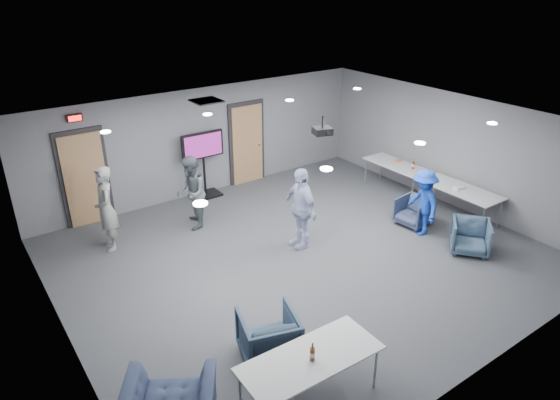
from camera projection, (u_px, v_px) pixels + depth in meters
floor at (301, 256)px, 10.09m from camera, size 9.00×9.00×0.00m
ceiling at (304, 127)px, 8.95m from camera, size 9.00×9.00×0.00m
wall_back at (205, 141)px, 12.48m from camera, size 9.00×0.02×2.70m
wall_front at (489, 297)px, 6.56m from camera, size 9.00×0.02×2.70m
wall_left at (55, 270)px, 7.16m from camera, size 0.02×8.00×2.70m
wall_right at (452, 150)px, 11.89m from camera, size 0.02×8.00×2.70m
door_left at (85, 179)px, 10.99m from camera, size 1.06×0.17×2.24m
door_right at (247, 144)px, 13.20m from camera, size 1.06×0.17×2.24m
exit_sign at (75, 118)px, 10.39m from camera, size 0.32×0.08×0.16m
hvac_diffuser at (206, 101)px, 10.77m from camera, size 0.60×0.60×0.03m
downlights at (304, 127)px, 8.96m from camera, size 6.18×3.78×0.02m
person_a at (106, 209)px, 10.02m from camera, size 0.52×0.70×1.78m
person_b at (191, 193)px, 10.90m from camera, size 0.90×0.99×1.65m
person_c at (301, 208)px, 10.13m from camera, size 0.50×1.04×1.72m
person_d at (423, 203)px, 10.66m from camera, size 0.83×1.08×1.47m
chair_right_b at (414, 212)px, 11.21m from camera, size 0.77×0.75×0.63m
chair_right_c at (470, 237)px, 10.11m from camera, size 1.04×1.03×0.68m
chair_front_a at (269, 336)px, 7.32m from camera, size 1.02×1.04×0.76m
table_right_a at (397, 166)px, 12.78m from camera, size 0.74×1.77×0.73m
table_right_b at (460, 190)px, 11.38m from camera, size 0.79×1.91×0.73m
table_front_left at (311, 360)px, 6.44m from camera, size 1.93×0.85×0.73m
bottle_front at (312, 354)px, 6.34m from camera, size 0.07×0.07×0.27m
bottle_right at (413, 165)px, 12.44m from camera, size 0.07×0.07×0.26m
snack_box at (399, 161)px, 12.95m from camera, size 0.19×0.15×0.04m
wrapper at (459, 188)px, 11.34m from camera, size 0.25×0.19×0.05m
tv_stand at (204, 161)px, 12.36m from camera, size 1.10×0.52×1.68m
projector at (323, 131)px, 9.73m from camera, size 0.42×0.39×0.36m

